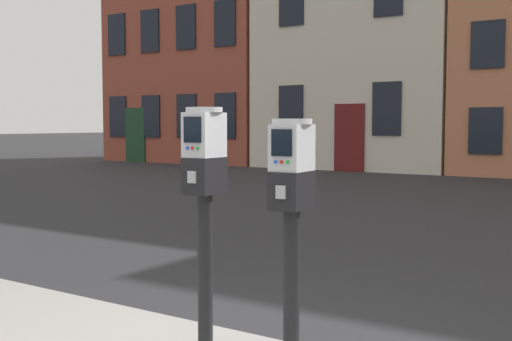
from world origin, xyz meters
The scene contains 4 objects.
parking_meter_near_kerb centered at (-0.30, -0.16, 1.13)m, with size 0.23×0.26×1.44m.
parking_meter_twin_adjacent centered at (0.29, -0.16, 1.08)m, with size 0.23×0.26×1.37m.
townhouse_grey_stucco centered at (-13.94, 17.87, 6.42)m, with size 7.03×5.91×12.83m.
townhouse_green_painted centered at (-6.98, 18.47, 5.28)m, with size 6.63×7.09×10.55m.
Camera 1 is at (2.03, -3.12, 1.48)m, focal length 44.85 mm.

